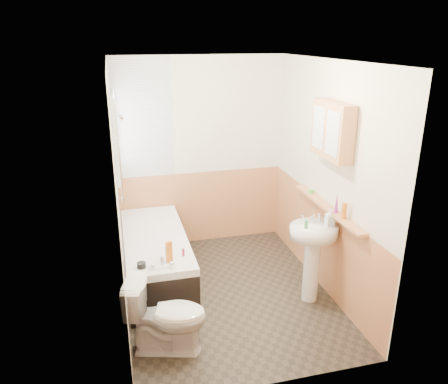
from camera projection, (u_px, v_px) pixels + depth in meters
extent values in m
plane|color=black|center=(227.00, 293.00, 4.89)|extent=(2.80, 2.80, 0.00)
plane|color=white|center=(228.00, 60.00, 4.04)|extent=(2.80, 2.80, 0.00)
cube|color=#F3EBC8|center=(200.00, 154.00, 5.75)|extent=(2.20, 0.02, 2.50)
cube|color=#F3EBC8|center=(277.00, 249.00, 3.18)|extent=(2.20, 0.02, 2.50)
cube|color=#F3EBC8|center=(116.00, 197.00, 4.21)|extent=(0.02, 2.80, 2.50)
cube|color=#F3EBC8|center=(327.00, 179.00, 4.72)|extent=(0.02, 2.80, 2.50)
cube|color=tan|center=(320.00, 242.00, 4.97)|extent=(0.01, 2.80, 1.00)
cube|color=tan|center=(272.00, 333.00, 3.45)|extent=(2.20, 0.01, 1.00)
cube|color=tan|center=(202.00, 207.00, 5.98)|extent=(2.20, 0.01, 1.00)
cube|color=white|center=(119.00, 197.00, 4.21)|extent=(0.01, 2.80, 2.50)
cube|color=white|center=(143.00, 119.00, 5.39)|extent=(0.75, 0.01, 1.50)
cube|color=white|center=(116.00, 135.00, 4.95)|extent=(0.03, 0.79, 0.99)
cube|color=white|center=(117.00, 135.00, 4.95)|extent=(0.01, 0.70, 0.90)
cube|color=white|center=(117.00, 135.00, 4.95)|extent=(0.01, 0.04, 0.90)
cube|color=black|center=(156.00, 260.00, 5.09)|extent=(0.70, 1.76, 0.49)
cube|color=white|center=(155.00, 238.00, 4.99)|extent=(0.70, 1.76, 0.08)
cube|color=white|center=(155.00, 239.00, 4.99)|extent=(0.56, 1.62, 0.04)
cylinder|color=silver|center=(162.00, 262.00, 4.24)|extent=(0.04, 0.04, 0.14)
sphere|color=silver|center=(153.00, 266.00, 4.23)|extent=(0.06, 0.06, 0.06)
sphere|color=silver|center=(172.00, 264.00, 4.27)|extent=(0.06, 0.06, 0.06)
cylinder|color=silver|center=(119.00, 153.00, 4.45)|extent=(0.02, 0.02, 1.08)
cylinder|color=silver|center=(123.00, 198.00, 4.62)|extent=(0.04, 0.04, 0.02)
cylinder|color=silver|center=(115.00, 104.00, 4.28)|extent=(0.04, 0.04, 0.02)
cylinder|color=silver|center=(121.00, 117.00, 4.34)|extent=(0.06, 0.07, 0.08)
imported|color=white|center=(167.00, 316.00, 3.90)|extent=(0.80, 0.58, 0.71)
cylinder|color=white|center=(311.00, 270.00, 4.66)|extent=(0.17, 0.17, 0.71)
ellipsoid|color=white|center=(314.00, 231.00, 4.51)|extent=(0.51, 0.42, 0.14)
cylinder|color=silver|center=(302.00, 219.00, 4.54)|extent=(0.03, 0.03, 0.08)
cylinder|color=silver|center=(319.00, 217.00, 4.58)|extent=(0.03, 0.03, 0.08)
cylinder|color=silver|center=(312.00, 216.00, 4.53)|extent=(0.02, 0.11, 0.09)
cube|color=tan|center=(327.00, 208.00, 4.61)|extent=(0.10, 1.43, 0.03)
cube|color=tan|center=(332.00, 130.00, 4.31)|extent=(0.15, 0.62, 0.56)
cube|color=silver|center=(333.00, 134.00, 4.15)|extent=(0.01, 0.24, 0.42)
cube|color=silver|center=(319.00, 128.00, 4.43)|extent=(0.01, 0.24, 0.42)
cylinder|color=orange|center=(344.00, 211.00, 4.27)|extent=(0.06, 0.06, 0.16)
cone|color=purple|center=(337.00, 203.00, 4.40)|extent=(0.05, 0.05, 0.21)
cylinder|color=#59C647|center=(311.00, 191.00, 4.98)|extent=(0.09, 0.09, 0.04)
imported|color=silver|center=(330.00, 222.00, 4.46)|extent=(0.09, 0.19, 0.08)
cylinder|color=#388447|center=(306.00, 224.00, 4.39)|extent=(0.04, 0.04, 0.09)
cube|color=orange|center=(169.00, 252.00, 4.35)|extent=(0.07, 0.05, 0.23)
cylinder|color=black|center=(141.00, 265.00, 4.28)|extent=(0.10, 0.10, 0.05)
cylinder|color=maroon|center=(183.00, 252.00, 4.50)|extent=(0.03, 0.03, 0.08)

